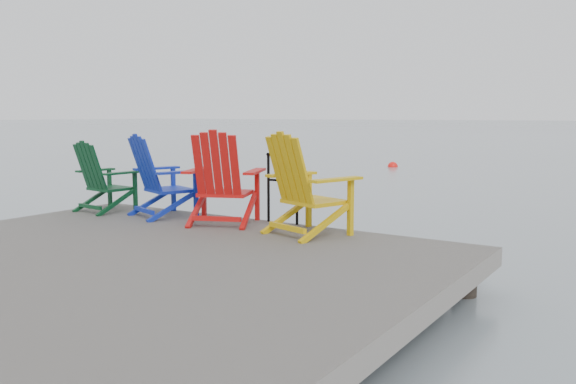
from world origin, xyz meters
The scene contains 8 objects.
ground centered at (0.00, 0.00, 0.00)m, with size 400.00×400.00×0.00m, color slate.
dock centered at (0.00, 0.00, 0.35)m, with size 6.00×5.00×1.40m.
handrail centered at (0.25, 2.45, 1.04)m, with size 0.48×0.04×0.90m.
chair_green centered at (-2.44, 1.83, 1.00)m, with size 0.85×0.80×1.00m.
chair_blue centered at (-1.43, 1.96, 1.05)m, with size 1.05×1.01×1.10m.
chair_red centered at (-0.34, 1.96, 1.09)m, with size 1.13×1.09×1.17m.
chair_yellow centered at (0.89, 1.94, 1.09)m, with size 1.10×1.05×1.17m.
buoy_b centered at (-4.27, 16.57, 0.00)m, with size 0.37×0.37×0.37m, color red.
Camera 1 is at (4.52, -4.02, 1.89)m, focal length 38.00 mm.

